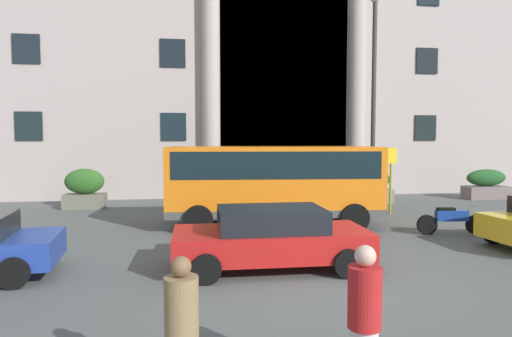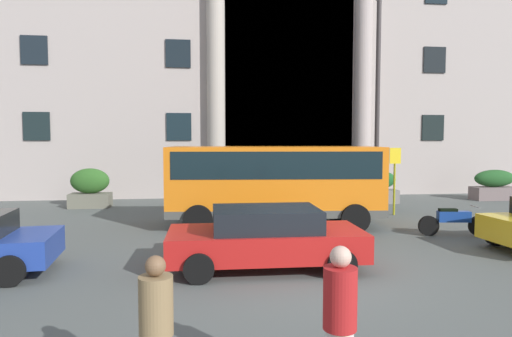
{
  "view_description": "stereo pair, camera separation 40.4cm",
  "coord_description": "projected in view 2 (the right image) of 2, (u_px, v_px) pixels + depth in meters",
  "views": [
    {
      "loc": [
        -2.69,
        -8.74,
        2.86
      ],
      "look_at": [
        -0.57,
        4.65,
        1.98
      ],
      "focal_mm": 30.92,
      "sensor_mm": 36.0,
      "label": 1
    },
    {
      "loc": [
        -2.29,
        -8.79,
        2.86
      ],
      "look_at": [
        -0.57,
        4.65,
        1.98
      ],
      "focal_mm": 30.92,
      "sensor_mm": 36.0,
      "label": 2
    }
  ],
  "objects": [
    {
      "name": "ground_plane",
      "position": [
        311.0,
        280.0,
        9.18
      ],
      "size": [
        80.0,
        64.0,
        0.12
      ],
      "primitive_type": "cube",
      "color": "#525755"
    },
    {
      "name": "office_building_facade",
      "position": [
        238.0,
        53.0,
        25.96
      ],
      "size": [
        40.96,
        9.69,
        15.92
      ],
      "color": "#B0A39D",
      "rests_on": "ground_plane"
    },
    {
      "name": "orange_minibus",
      "position": [
        274.0,
        179.0,
        14.54
      ],
      "size": [
        7.05,
        3.12,
        2.64
      ],
      "rotation": [
        0.0,
        0.0,
        -0.09
      ],
      "color": "orange",
      "rests_on": "ground_plane"
    },
    {
      "name": "bus_stop_sign",
      "position": [
        395.0,
        173.0,
        16.74
      ],
      "size": [
        0.44,
        0.08,
        2.56
      ],
      "color": "#989B1A",
      "rests_on": "ground_plane"
    },
    {
      "name": "hedge_planter_entrance_left",
      "position": [
        238.0,
        190.0,
        19.37
      ],
      "size": [
        1.61,
        0.8,
        1.41
      ],
      "color": "slate",
      "rests_on": "ground_plane"
    },
    {
      "name": "hedge_planter_entrance_right",
      "position": [
        373.0,
        187.0,
        19.87
      ],
      "size": [
        2.18,
        0.74,
        1.52
      ],
      "color": "slate",
      "rests_on": "ground_plane"
    },
    {
      "name": "hedge_planter_far_west",
      "position": [
        90.0,
        189.0,
        18.64
      ],
      "size": [
        1.67,
        0.89,
        1.66
      ],
      "color": "#676657",
      "rests_on": "ground_plane"
    },
    {
      "name": "hedge_planter_far_east",
      "position": [
        494.0,
        185.0,
        21.07
      ],
      "size": [
        2.13,
        0.86,
        1.44
      ],
      "color": "slate",
      "rests_on": "ground_plane"
    },
    {
      "name": "parked_coupe_end",
      "position": [
        266.0,
        237.0,
        9.79
      ],
      "size": [
        4.33,
        2.11,
        1.36
      ],
      "rotation": [
        0.0,
        0.0,
        -0.02
      ],
      "color": "red",
      "rests_on": "ground_plane"
    },
    {
      "name": "motorcycle_far_end",
      "position": [
        452.0,
        221.0,
        13.13
      ],
      "size": [
        2.09,
        0.56,
        0.89
      ],
      "rotation": [
        0.0,
        0.0,
        -0.13
      ],
      "color": "black",
      "rests_on": "ground_plane"
    },
    {
      "name": "pedestrian_woman_dark_dress",
      "position": [
        340.0,
        326.0,
        4.67
      ],
      "size": [
        0.36,
        0.36,
        1.75
      ],
      "rotation": [
        0.0,
        0.0,
        2.87
      ],
      "color": "beige",
      "rests_on": "ground_plane"
    },
    {
      "name": "pedestrian_child_trailing",
      "position": [
        156.0,
        333.0,
        4.62
      ],
      "size": [
        0.36,
        0.36,
        1.66
      ],
      "rotation": [
        0.0,
        0.0,
        0.04
      ],
      "color": "black",
      "rests_on": "ground_plane"
    },
    {
      "name": "lamppost_plaza_centre",
      "position": [
        378.0,
        87.0,
        17.25
      ],
      "size": [
        0.4,
        0.4,
        8.62
      ],
      "color": "#393334",
      "rests_on": "ground_plane"
    }
  ]
}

